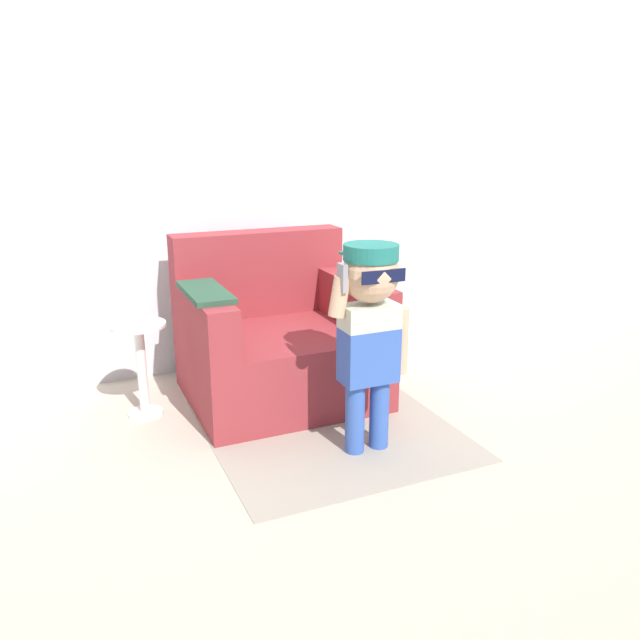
# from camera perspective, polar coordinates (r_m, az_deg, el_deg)

# --- Properties ---
(ground_plane) EXTENTS (10.00, 10.00, 0.00)m
(ground_plane) POSITION_cam_1_polar(r_m,az_deg,el_deg) (3.91, -0.19, -6.60)
(ground_plane) COLOR #BCB29E
(wall_back) EXTENTS (10.00, 0.05, 2.60)m
(wall_back) POSITION_cam_1_polar(r_m,az_deg,el_deg) (4.27, -4.16, 13.33)
(wall_back) COLOR silver
(wall_back) RESTS_ON ground_plane
(armchair) EXTENTS (1.10, 0.97, 0.97)m
(armchair) POSITION_cam_1_polar(r_m,az_deg,el_deg) (3.78, -3.98, -1.90)
(armchair) COLOR maroon
(armchair) RESTS_ON ground_plane
(person_child) EXTENTS (0.43, 0.32, 1.06)m
(person_child) POSITION_cam_1_polar(r_m,az_deg,el_deg) (3.00, 4.59, 0.29)
(person_child) COLOR #3356AD
(person_child) RESTS_ON ground_plane
(side_table) EXTENTS (0.30, 0.30, 0.55)m
(side_table) POSITION_cam_1_polar(r_m,az_deg,el_deg) (3.63, -16.04, -3.62)
(side_table) COLOR white
(side_table) RESTS_ON ground_plane
(rug) EXTENTS (1.28, 1.33, 0.01)m
(rug) POSITION_cam_1_polar(r_m,az_deg,el_deg) (3.45, 0.82, -9.91)
(rug) COLOR #9E9384
(rug) RESTS_ON ground_plane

